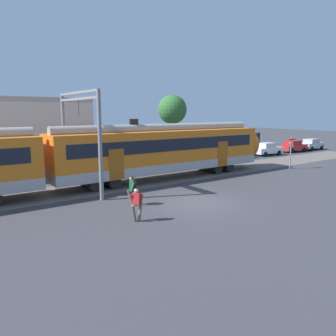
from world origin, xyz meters
The scene contains 12 objects.
ground_plane centered at (0.00, 0.00, 0.00)m, with size 160.00×160.00×0.00m, color #38383D.
track_bed centered at (-8.42, 7.04, 0.01)m, with size 80.00×4.40×0.01m, color #605951.
commuter_train centered at (-5.93, 7.04, 2.25)m, with size 38.05×3.07×4.73m.
pedestrian_red centered at (-4.53, -0.80, 0.96)m, with size 0.71×0.49×1.67m.
pedestrian_green centered at (-3.31, 1.77, 0.99)m, with size 0.52×0.67×1.67m.
parked_car_black centered at (15.87, 11.69, 0.78)m, with size 4.00×1.76×1.54m.
parked_car_white centered at (20.96, 11.30, 0.78)m, with size 4.06×1.88×1.54m.
parked_car_red centered at (26.64, 11.48, 0.78)m, with size 4.05×1.86×1.54m.
parked_car_silver centered at (31.02, 11.49, 0.78)m, with size 4.02×1.79×1.54m.
catenary_gantry centered at (-4.24, 7.04, 4.31)m, with size 0.24×6.64×6.53m.
crossing_signal centered at (14.64, 3.81, 2.01)m, with size 0.96×0.22×3.00m.
street_tree_right centered at (12.34, 19.17, 5.52)m, with size 3.59×3.59×7.35m.
Camera 1 is at (-12.16, -13.96, 5.18)m, focal length 35.00 mm.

